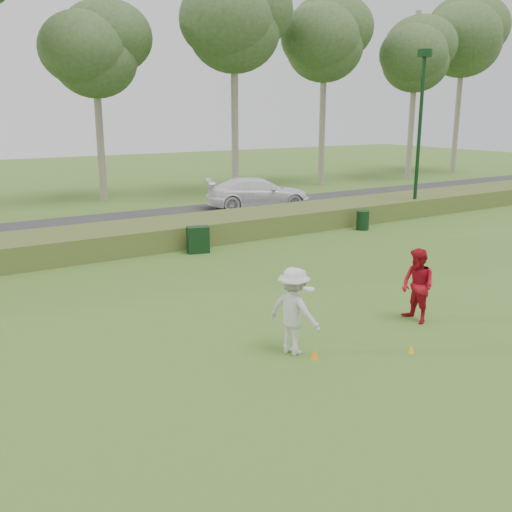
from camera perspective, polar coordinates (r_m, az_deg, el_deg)
ground at (r=13.57m, az=9.10°, el=-8.90°), size 120.00×120.00×0.00m
reed_strip at (r=23.39m, az=-10.45°, el=2.11°), size 80.00×3.00×0.90m
park_road at (r=28.10m, az=-14.22°, el=3.07°), size 80.00×6.00×0.06m
lamp_post at (r=30.18m, az=16.21°, el=14.33°), size 0.70×0.70×8.18m
tree_4 at (r=35.50m, az=-15.87°, el=19.14°), size 6.24×6.24×11.50m
tree_5 at (r=37.07m, az=-2.22°, el=22.34°), size 7.28×7.28×14.00m
tree_6 at (r=42.57m, az=6.88°, el=20.71°), size 7.02×7.02×13.50m
tree_7 at (r=47.17m, az=15.69°, el=18.75°), size 6.50×6.50×12.50m
tree_8 at (r=53.53m, az=20.07°, el=19.88°), size 8.06×8.06×15.00m
player_white at (r=12.74m, az=3.80°, el=-5.50°), size 1.15×1.47×1.99m
player_red at (r=15.16m, az=15.86°, el=-2.90°), size 0.81×0.99×1.93m
cone_orange at (r=12.80m, az=5.92°, el=-9.76°), size 0.19×0.19×0.21m
cone_yellow at (r=13.51m, az=15.23°, el=-8.92°), size 0.17×0.17×0.19m
utility_cabinet at (r=21.96m, az=-5.82°, el=1.63°), size 0.92×0.70×1.02m
trash_bin at (r=26.58m, az=10.63°, el=3.53°), size 0.76×0.76×0.87m
car_right at (r=31.66m, az=0.23°, el=6.33°), size 6.20×4.19×1.67m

